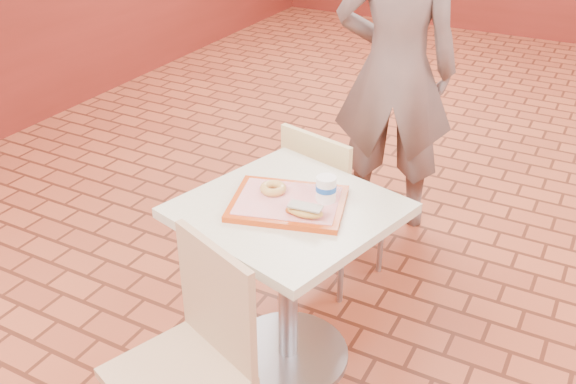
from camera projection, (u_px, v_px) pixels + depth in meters
The scene contains 8 objects.
main_table at pixel (288, 260), 2.50m from camera, with size 0.71×0.71×0.75m.
chair_main_front at pixel (193, 351), 2.11m from camera, with size 0.50×0.50×0.85m.
chair_main_back at pixel (328, 200), 3.00m from camera, with size 0.46×0.46×0.82m.
customer at pixel (395, 70), 3.32m from camera, with size 0.64×0.42×1.76m, color brown.
serving_tray at pixel (288, 203), 2.37m from camera, with size 0.41×0.32×0.03m.
ring_donut at pixel (273, 188), 2.41m from camera, with size 0.10×0.10×0.03m, color tan.
long_john_donut at pixel (304, 211), 2.26m from camera, with size 0.15×0.08×0.04m.
paper_cup at pixel (326, 189), 2.34m from camera, with size 0.08×0.08×0.10m.
Camera 1 is at (-0.12, -2.27, 1.97)m, focal length 40.00 mm.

